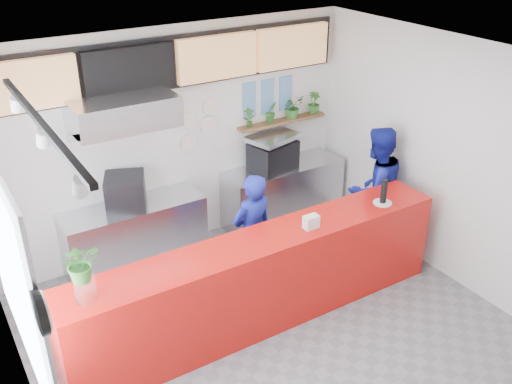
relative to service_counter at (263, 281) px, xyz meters
name	(u,v)px	position (x,y,z in m)	size (l,w,h in m)	color
floor	(282,340)	(0.00, -0.40, -0.55)	(5.00, 5.00, 0.00)	slate
ceiling	(289,71)	(0.00, -0.40, 2.45)	(5.00, 5.00, 0.00)	silver
wall_back	(177,141)	(0.00, 2.10, 0.95)	(5.00, 5.00, 0.00)	white
wall_left	(19,307)	(-2.50, -0.40, 0.95)	(5.00, 5.00, 0.00)	white
wall_right	(459,166)	(2.50, -0.40, 0.95)	(5.00, 5.00, 0.00)	white
service_counter	(263,281)	(0.00, 0.00, 0.00)	(4.50, 0.60, 1.10)	#B5120C
cream_band	(172,58)	(0.00, 2.09, 2.05)	(5.00, 0.02, 0.80)	beige
prep_bench	(135,236)	(-0.80, 1.80, -0.10)	(1.80, 0.60, 0.90)	#B2B5BA
panini_oven	(125,192)	(-0.86, 1.80, 0.56)	(0.47, 0.47, 0.43)	black
extraction_hood	(123,112)	(-0.80, 1.75, 1.60)	(1.20, 0.70, 0.35)	#B2B5BA
hood_lip	(125,128)	(-0.80, 1.75, 1.40)	(1.20, 0.70, 0.08)	#B2B5BA
right_bench	(283,194)	(1.50, 1.80, -0.10)	(1.80, 0.60, 0.90)	#B2B5BA
espresso_machine	(273,156)	(1.32, 1.80, 0.55)	(0.63, 0.45, 0.40)	black
espresso_tray	(273,137)	(1.32, 1.80, 0.83)	(0.70, 0.48, 0.06)	#A8AAAF
herb_shelf	(282,121)	(1.60, 2.00, 0.95)	(1.40, 0.18, 0.04)	brown
menu_board_far_left	(26,85)	(-1.75, 1.98, 2.00)	(1.10, 0.10, 0.55)	tan
menu_board_mid_left	(130,70)	(-0.59, 1.98, 2.00)	(1.10, 0.10, 0.55)	black
menu_board_mid_right	(217,58)	(0.57, 1.98, 2.00)	(1.10, 0.10, 0.55)	tan
menu_board_far_right	(293,47)	(1.73, 1.98, 2.00)	(1.10, 0.10, 0.55)	tan
soffit	(173,62)	(0.00, 2.06, 2.00)	(4.80, 0.04, 0.65)	black
window_pane	(10,266)	(-2.47, -0.10, 1.15)	(0.04, 2.20, 1.90)	silver
window_frame	(13,265)	(-2.45, -0.10, 1.15)	(0.03, 2.30, 2.00)	#B2B5BA
wall_clock_rim	(40,312)	(-2.46, -1.30, 1.50)	(0.30, 0.30, 0.05)	black
wall_clock_face	(45,311)	(-2.43, -1.30, 1.50)	(0.26, 0.26, 0.02)	white
track_rail	(40,122)	(-2.10, -0.40, 2.39)	(0.05, 2.40, 0.04)	black
dec_plate_a	(187,122)	(0.15, 2.07, 1.20)	(0.24, 0.24, 0.03)	silver
dec_plate_b	(208,125)	(0.45, 2.07, 1.10)	(0.24, 0.24, 0.03)	silver
dec_plate_c	(189,143)	(0.15, 2.07, 0.90)	(0.24, 0.24, 0.03)	silver
dec_plate_d	(211,106)	(0.50, 2.07, 1.35)	(0.24, 0.24, 0.03)	silver
photo_frame_a	(249,91)	(1.10, 2.08, 1.45)	(0.20, 0.02, 0.25)	#598CBF
photo_frame_b	(268,88)	(1.40, 2.08, 1.45)	(0.20, 0.02, 0.25)	#598CBF
photo_frame_c	(286,85)	(1.70, 2.08, 1.45)	(0.20, 0.02, 0.25)	#598CBF
photo_frame_d	(249,109)	(1.10, 2.08, 1.20)	(0.20, 0.02, 0.25)	#598CBF
photo_frame_e	(268,105)	(1.40, 2.08, 1.20)	(0.20, 0.02, 0.25)	#598CBF
photo_frame_f	(285,102)	(1.70, 2.08, 1.20)	(0.20, 0.02, 0.25)	#598CBF
staff_center	(252,234)	(0.24, 0.61, 0.22)	(0.56, 0.37, 1.54)	navy
staff_right	(375,189)	(2.16, 0.59, 0.32)	(0.85, 0.66, 1.74)	navy
herb_a	(249,118)	(1.04, 2.00, 1.11)	(0.15, 0.10, 0.28)	#2A6021
herb_b	(271,112)	(1.41, 2.00, 1.13)	(0.17, 0.14, 0.31)	#2A6021
herb_c	(293,106)	(1.78, 2.00, 1.14)	(0.30, 0.26, 0.34)	#2A6021
herb_d	(314,103)	(2.16, 2.00, 1.13)	(0.18, 0.16, 0.32)	#2A6021
glass_vase	(85,289)	(-1.91, -0.05, 0.67)	(0.19, 0.19, 0.24)	silver
basil_vase	(81,263)	(-1.91, -0.05, 0.95)	(0.33, 0.29, 0.37)	#2A6021
napkin_holder	(311,222)	(0.57, -0.09, 0.62)	(0.17, 0.11, 0.15)	silver
white_plate	(382,203)	(1.63, -0.08, 0.56)	(0.22, 0.22, 0.02)	silver
pepper_mill	(384,191)	(1.63, -0.08, 0.71)	(0.07, 0.07, 0.30)	black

